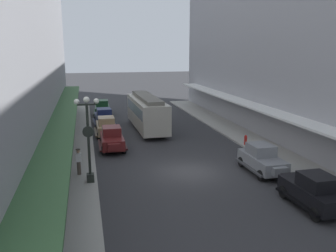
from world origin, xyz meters
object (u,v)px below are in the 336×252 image
(parked_car_1, at_px, (262,158))
(parked_car_2, at_px, (102,108))
(fire_hydrant, at_px, (246,140))
(parked_car_4, at_px, (106,126))
(parked_car_0, at_px, (314,190))
(parked_car_5, at_px, (112,138))
(pedestrian_0, at_px, (72,120))
(pedestrian_1, at_px, (79,161))
(parked_car_3, at_px, (104,117))
(streetcar, at_px, (147,111))
(lamp_post_with_clock, at_px, (88,136))

(parked_car_1, distance_m, parked_car_2, 24.55)
(parked_car_1, relative_size, fire_hydrant, 5.21)
(parked_car_2, distance_m, parked_car_4, 10.53)
(parked_car_4, bearing_deg, parked_car_0, -62.10)
(parked_car_1, distance_m, fire_hydrant, 6.22)
(parked_car_5, bearing_deg, pedestrian_0, 113.04)
(fire_hydrant, bearing_deg, pedestrian_1, -163.23)
(parked_car_2, distance_m, parked_car_3, 5.76)
(parked_car_4, distance_m, pedestrian_0, 4.57)
(parked_car_5, relative_size, pedestrian_1, 2.55)
(parked_car_2, bearing_deg, pedestrian_0, -114.90)
(streetcar, distance_m, pedestrian_0, 7.56)
(parked_car_0, bearing_deg, parked_car_5, 125.14)
(parked_car_2, height_order, parked_car_3, same)
(fire_hydrant, relative_size, pedestrian_0, 0.49)
(parked_car_0, height_order, parked_car_3, same)
(parked_car_4, relative_size, lamp_post_with_clock, 0.83)
(parked_car_0, relative_size, lamp_post_with_clock, 0.83)
(parked_car_5, distance_m, pedestrian_1, 6.25)
(pedestrian_1, bearing_deg, parked_car_0, -32.00)
(parked_car_3, bearing_deg, lamp_post_with_clock, -96.07)
(fire_hydrant, xyz_separation_m, pedestrian_0, (-14.24, 9.55, 0.45))
(parked_car_0, height_order, lamp_post_with_clock, lamp_post_with_clock)
(parked_car_0, bearing_deg, parked_car_1, 90.03)
(parked_car_2, xyz_separation_m, pedestrian_0, (-3.37, -7.26, 0.07))
(parked_car_1, height_order, parked_car_3, same)
(parked_car_5, height_order, streetcar, streetcar)
(parked_car_0, bearing_deg, parked_car_2, 108.01)
(streetcar, distance_m, pedestrian_1, 13.55)
(parked_car_0, xyz_separation_m, parked_car_4, (-9.34, 17.63, 0.00))
(parked_car_2, relative_size, parked_car_5, 1.01)
(parked_car_1, height_order, pedestrian_0, parked_car_1)
(fire_hydrant, distance_m, pedestrian_1, 14.03)
(parked_car_1, bearing_deg, pedestrian_1, 170.65)
(parked_car_0, xyz_separation_m, parked_car_2, (-9.15, 28.17, 0.00))
(pedestrian_0, bearing_deg, parked_car_5, -66.96)
(parked_car_5, bearing_deg, parked_car_2, 89.94)
(lamp_post_with_clock, bearing_deg, pedestrian_0, 95.66)
(parked_car_2, bearing_deg, streetcar, -66.35)
(parked_car_1, xyz_separation_m, pedestrian_0, (-12.52, 15.52, 0.07))
(parked_car_3, relative_size, lamp_post_with_clock, 0.84)
(streetcar, bearing_deg, lamp_post_with_clock, -113.63)
(parked_car_2, xyz_separation_m, parked_car_3, (-0.12, -5.76, 0.00))
(parked_car_5, bearing_deg, streetcar, 57.24)
(parked_car_3, bearing_deg, parked_car_2, 88.79)
(lamp_post_with_clock, bearing_deg, parked_car_1, -2.55)
(pedestrian_0, bearing_deg, pedestrian_1, -86.57)
(parked_car_1, relative_size, pedestrian_1, 2.56)
(parked_car_2, distance_m, parked_car_5, 15.14)
(parked_car_2, xyz_separation_m, parked_car_4, (-0.18, -10.53, 0.00))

